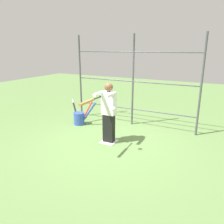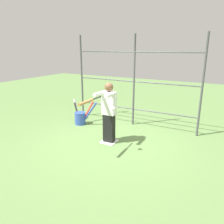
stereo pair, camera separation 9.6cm
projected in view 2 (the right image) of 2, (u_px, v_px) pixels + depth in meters
The scene contains 7 objects.
ground_plane at pixel (109, 142), 5.90m from camera, with size 24.00×24.00×0.00m, color #608447.
home_plate at pixel (109, 141), 5.90m from camera, with size 0.40×0.40×0.02m.
fence_backstop at pixel (134, 81), 6.84m from camera, with size 4.08×0.06×2.85m.
batter at pixel (109, 111), 5.64m from camera, with size 0.41×0.54×1.61m.
baseball_bat_swinging at pixel (88, 101), 4.71m from camera, with size 0.08×0.88×0.07m.
softball_in_flight at pixel (113, 109), 4.94m from camera, with size 0.10×0.10×0.10m.
bat_bucket at pixel (81, 117), 7.23m from camera, with size 1.16×0.77×0.79m.
Camera 2 is at (-2.67, 4.73, 2.46)m, focal length 35.00 mm.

